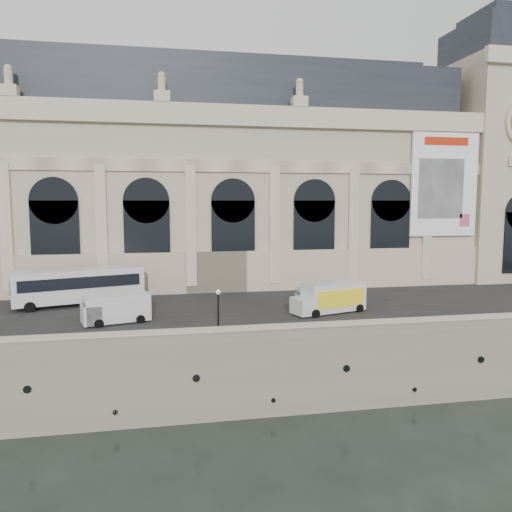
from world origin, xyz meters
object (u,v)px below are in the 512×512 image
Objects in this scene: bus_left at (79,285)px; van_b at (113,309)px; lamp_right at (218,313)px; box_truck at (330,298)px; van_c at (319,298)px.

van_b is at bearing -64.33° from bus_left.
bus_left reaches higher than lamp_right.
box_truck is at bearing 28.82° from lamp_right.
van_c is at bearing 104.79° from box_truck.
bus_left reaches higher than box_truck.
van_b is 1.23× the size of van_c.
box_truck is 13.37m from lamp_right.
van_c is 1.31× the size of lamp_right.
lamp_right is at bearing -48.53° from bus_left.
lamp_right reaches higher than box_truck.
van_b is 20.51m from box_truck.
box_truck is at bearing 1.32° from van_b.
bus_left is 2.63× the size of van_c.
van_c is 13.98m from lamp_right.
van_c is at bearing -14.78° from bus_left.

